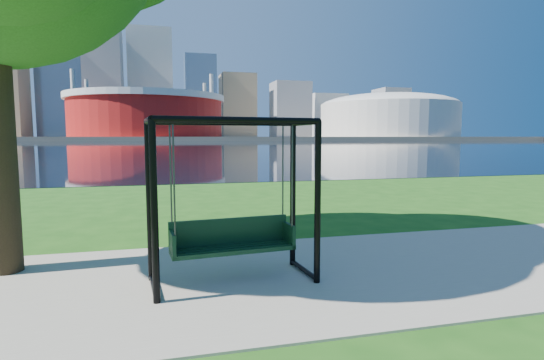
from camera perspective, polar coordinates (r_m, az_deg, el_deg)
name	(u,v)px	position (r m, az deg, el deg)	size (l,w,h in m)	color
ground	(266,267)	(6.73, -0.86, -11.62)	(900.00, 900.00, 0.00)	#1E5114
path	(274,276)	(6.27, 0.22, -12.82)	(120.00, 4.00, 0.03)	#9E937F
river	(170,145)	(108.28, -13.53, 4.62)	(900.00, 180.00, 0.02)	black
far_bank	(166,138)	(312.25, -14.06, 5.49)	(900.00, 228.00, 2.00)	#937F60
stadium	(147,114)	(241.71, -16.45, 8.51)	(83.00, 83.00, 32.00)	maroon
arena	(388,114)	(277.53, 15.38, 8.50)	(84.00, 84.00, 26.56)	beige
skyline	(159,90)	(327.41, -14.99, 11.59)	(392.00, 66.00, 96.50)	gray
swing	(232,205)	(5.82, -5.36, -3.33)	(2.29, 1.16, 2.27)	black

